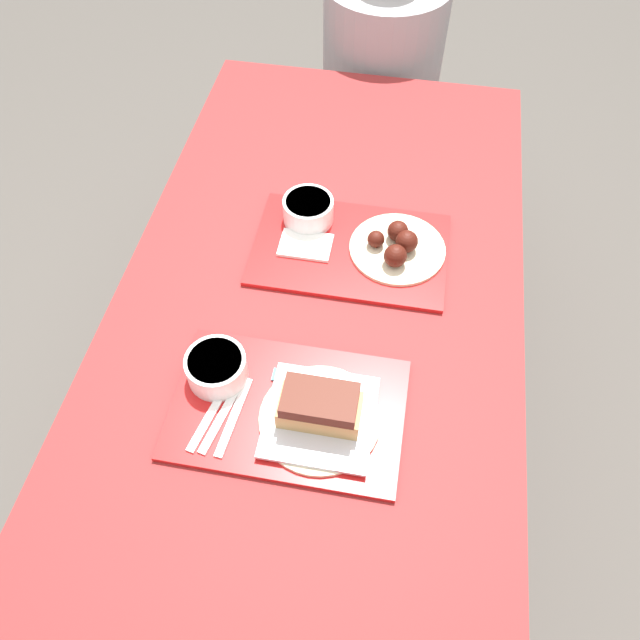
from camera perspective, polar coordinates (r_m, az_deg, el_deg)
ground_plane at (r=2.01m, az=-0.40°, el=-12.93°), size 12.00×12.00×0.00m
picnic_table at (r=1.40m, az=-0.56°, el=-1.94°), size 0.89×1.82×0.78m
picnic_bench_far at (r=2.40m, az=4.64°, el=16.63°), size 0.84×0.28×0.48m
tray_near at (r=1.21m, az=-2.98°, el=-8.13°), size 0.44×0.29×0.01m
tray_far at (r=1.45m, az=2.76°, el=6.46°), size 0.44×0.29×0.01m
bowl_coleslaw_near at (r=1.22m, az=-9.45°, el=-4.28°), size 0.12×0.12×0.06m
brisket_sandwich_plate at (r=1.16m, az=-0.02°, el=-8.39°), size 0.23×0.23×0.09m
plastic_fork_near at (r=1.21m, az=-8.89°, el=-8.56°), size 0.05×0.17×0.00m
plastic_knife_near at (r=1.20m, az=-7.87°, el=-8.75°), size 0.03×0.17×0.00m
plastic_spoon_near at (r=1.21m, az=-9.90°, el=-8.37°), size 0.05×0.17×0.00m
condiment_packet at (r=1.23m, az=-3.54°, el=-5.10°), size 0.04×0.03×0.01m
bowl_coleslaw_far at (r=1.48m, az=-1.09°, el=10.09°), size 0.12×0.12×0.06m
wings_plate_far at (r=1.43m, az=7.05°, el=6.77°), size 0.22×0.22×0.06m
napkin_far at (r=1.44m, az=-1.33°, el=6.86°), size 0.12×0.08×0.01m
person_seated_across at (r=2.21m, az=5.81°, el=23.61°), size 0.39×0.39×0.66m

